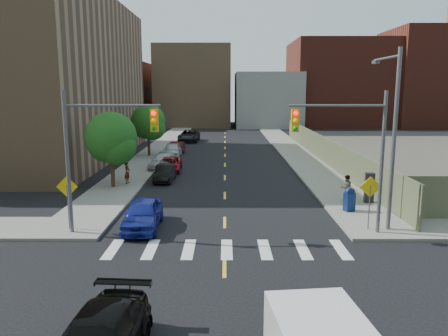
{
  "coord_description": "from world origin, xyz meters",
  "views": [
    {
      "loc": [
        0.03,
        -14.51,
        7.07
      ],
      "look_at": [
        -0.05,
        13.36,
        2.0
      ],
      "focal_mm": 35.0,
      "sensor_mm": 36.0,
      "label": 1
    }
  ],
  "objects_px": {
    "parked_car_silver": "(163,161)",
    "parked_car_white": "(172,150)",
    "parked_car_grey": "(189,136)",
    "parked_car_maroon": "(176,148)",
    "pedestrian_east": "(346,188)",
    "parked_car_blue": "(143,214)",
    "parked_car_black": "(165,173)",
    "pedestrian_west": "(127,173)",
    "payphone": "(369,188)",
    "mailbox": "(349,200)",
    "parked_car_red": "(169,164)"
  },
  "relations": [
    {
      "from": "parked_car_silver",
      "to": "parked_car_white",
      "type": "height_order",
      "value": "parked_car_white"
    },
    {
      "from": "parked_car_white",
      "to": "pedestrian_east",
      "type": "relative_size",
      "value": 2.79
    },
    {
      "from": "pedestrian_east",
      "to": "parked_car_grey",
      "type": "bearing_deg",
      "value": -90.69
    },
    {
      "from": "mailbox",
      "to": "parked_car_silver",
      "type": "bearing_deg",
      "value": 109.99
    },
    {
      "from": "parked_car_white",
      "to": "pedestrian_east",
      "type": "xyz_separation_m",
      "value": [
        13.12,
        -18.31,
        0.19
      ]
    },
    {
      "from": "parked_car_white",
      "to": "parked_car_maroon",
      "type": "bearing_deg",
      "value": 85.03
    },
    {
      "from": "parked_car_silver",
      "to": "mailbox",
      "type": "relative_size",
      "value": 3.55
    },
    {
      "from": "parked_car_black",
      "to": "parked_car_red",
      "type": "height_order",
      "value": "parked_car_black"
    },
    {
      "from": "parked_car_silver",
      "to": "parked_car_grey",
      "type": "bearing_deg",
      "value": 93.18
    },
    {
      "from": "parked_car_blue",
      "to": "pedestrian_west",
      "type": "distance_m",
      "value": 10.57
    },
    {
      "from": "parked_car_blue",
      "to": "pedestrian_east",
      "type": "xyz_separation_m",
      "value": [
        11.82,
        5.15,
        0.21
      ]
    },
    {
      "from": "parked_car_blue",
      "to": "parked_car_silver",
      "type": "relative_size",
      "value": 0.91
    },
    {
      "from": "pedestrian_east",
      "to": "payphone",
      "type": "bearing_deg",
      "value": 139.2
    },
    {
      "from": "parked_car_blue",
      "to": "mailbox",
      "type": "bearing_deg",
      "value": 12.11
    },
    {
      "from": "parked_car_red",
      "to": "parked_car_black",
      "type": "bearing_deg",
      "value": -89.36
    },
    {
      "from": "pedestrian_west",
      "to": "parked_car_blue",
      "type": "bearing_deg",
      "value": -152.79
    },
    {
      "from": "parked_car_grey",
      "to": "payphone",
      "type": "relative_size",
      "value": 3.02
    },
    {
      "from": "parked_car_black",
      "to": "parked_car_silver",
      "type": "height_order",
      "value": "parked_car_silver"
    },
    {
      "from": "parked_car_white",
      "to": "parked_car_grey",
      "type": "distance_m",
      "value": 14.09
    },
    {
      "from": "parked_car_silver",
      "to": "mailbox",
      "type": "xyz_separation_m",
      "value": [
        12.65,
        -14.14,
        0.11
      ]
    },
    {
      "from": "parked_car_grey",
      "to": "parked_car_maroon",
      "type": "bearing_deg",
      "value": -89.61
    },
    {
      "from": "mailbox",
      "to": "pedestrian_west",
      "type": "bearing_deg",
      "value": 131.0
    },
    {
      "from": "parked_car_blue",
      "to": "parked_car_black",
      "type": "height_order",
      "value": "parked_car_blue"
    },
    {
      "from": "parked_car_silver",
      "to": "parked_car_maroon",
      "type": "relative_size",
      "value": 1.22
    },
    {
      "from": "parked_car_grey",
      "to": "pedestrian_west",
      "type": "height_order",
      "value": "pedestrian_west"
    },
    {
      "from": "pedestrian_west",
      "to": "pedestrian_east",
      "type": "distance_m",
      "value": 15.66
    },
    {
      "from": "parked_car_blue",
      "to": "parked_car_white",
      "type": "height_order",
      "value": "parked_car_white"
    },
    {
      "from": "parked_car_red",
      "to": "parked_car_maroon",
      "type": "height_order",
      "value": "parked_car_maroon"
    },
    {
      "from": "parked_car_black",
      "to": "parked_car_silver",
      "type": "relative_size",
      "value": 0.77
    },
    {
      "from": "parked_car_blue",
      "to": "parked_car_maroon",
      "type": "distance_m",
      "value": 25.9
    },
    {
      "from": "parked_car_blue",
      "to": "parked_car_red",
      "type": "bearing_deg",
      "value": 90.84
    },
    {
      "from": "parked_car_red",
      "to": "parked_car_grey",
      "type": "xyz_separation_m",
      "value": [
        -0.06,
        21.81,
        0.16
      ]
    },
    {
      "from": "parked_car_black",
      "to": "parked_car_grey",
      "type": "distance_m",
      "value": 25.92
    },
    {
      "from": "parked_car_red",
      "to": "payphone",
      "type": "distance_m",
      "value": 17.62
    },
    {
      "from": "parked_car_blue",
      "to": "mailbox",
      "type": "relative_size",
      "value": 3.24
    },
    {
      "from": "parked_car_black",
      "to": "payphone",
      "type": "xyz_separation_m",
      "value": [
        13.55,
        -6.91,
        0.45
      ]
    },
    {
      "from": "parked_car_silver",
      "to": "mailbox",
      "type": "bearing_deg",
      "value": -43.36
    },
    {
      "from": "payphone",
      "to": "pedestrian_west",
      "type": "bearing_deg",
      "value": 169.5
    },
    {
      "from": "parked_car_black",
      "to": "payphone",
      "type": "relative_size",
      "value": 2.03
    },
    {
      "from": "payphone",
      "to": "pedestrian_west",
      "type": "xyz_separation_m",
      "value": [
        -16.13,
        5.42,
        -0.13
      ]
    },
    {
      "from": "parked_car_black",
      "to": "parked_car_maroon",
      "type": "height_order",
      "value": "parked_car_maroon"
    },
    {
      "from": "parked_car_maroon",
      "to": "pedestrian_west",
      "type": "bearing_deg",
      "value": -91.07
    },
    {
      "from": "parked_car_maroon",
      "to": "payphone",
      "type": "distance_m",
      "value": 25.52
    },
    {
      "from": "parked_car_red",
      "to": "pedestrian_east",
      "type": "height_order",
      "value": "pedestrian_east"
    },
    {
      "from": "parked_car_white",
      "to": "parked_car_maroon",
      "type": "distance_m",
      "value": 2.42
    },
    {
      "from": "parked_car_blue",
      "to": "parked_car_black",
      "type": "distance_m",
      "value": 11.63
    },
    {
      "from": "parked_car_grey",
      "to": "payphone",
      "type": "xyz_separation_m",
      "value": [
        13.81,
        -32.82,
        0.3
      ]
    },
    {
      "from": "parked_car_maroon",
      "to": "parked_car_grey",
      "type": "xyz_separation_m",
      "value": [
        0.44,
        11.66,
        0.12
      ]
    },
    {
      "from": "parked_car_silver",
      "to": "parked_car_grey",
      "type": "relative_size",
      "value": 0.87
    },
    {
      "from": "parked_car_black",
      "to": "pedestrian_east",
      "type": "distance_m",
      "value": 13.87
    }
  ]
}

